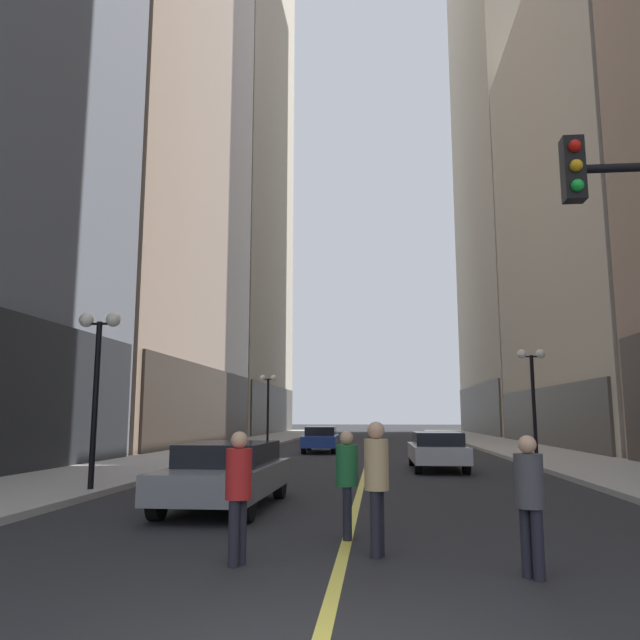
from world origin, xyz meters
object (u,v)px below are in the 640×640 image
at_px(car_silver, 437,449).
at_px(street_lamp_left_near, 98,360).
at_px(street_lamp_left_far, 268,394).
at_px(pedestrian_in_tan_trench, 377,477).
at_px(car_grey, 227,472).
at_px(street_lamp_right_mid, 532,380).
at_px(pedestrian_in_red_jacket, 238,486).
at_px(car_blue, 321,438).
at_px(pedestrian_with_orange_bag, 530,494).
at_px(pedestrian_in_green_parka, 347,476).

bearing_deg(car_silver, street_lamp_left_near, -138.63).
height_order(car_silver, street_lamp_left_far, street_lamp_left_far).
height_order(pedestrian_in_tan_trench, street_lamp_left_far, street_lamp_left_far).
bearing_deg(pedestrian_in_tan_trench, car_silver, 81.52).
bearing_deg(street_lamp_left_near, car_grey, -24.34).
distance_m(street_lamp_left_near, street_lamp_right_mid, 16.13).
xyz_separation_m(pedestrian_in_red_jacket, street_lamp_left_near, (-5.09, 6.50, 2.28)).
xyz_separation_m(car_blue, pedestrian_with_orange_bag, (4.86, -24.97, 0.24)).
xyz_separation_m(pedestrian_with_orange_bag, pedestrian_in_green_parka, (-2.28, 2.10, 0.00)).
xyz_separation_m(car_blue, street_lamp_left_far, (-3.83, 5.42, 2.54)).
xyz_separation_m(pedestrian_with_orange_bag, pedestrian_in_red_jacket, (-3.59, 0.32, 0.02)).
relative_size(pedestrian_in_tan_trench, street_lamp_left_near, 0.41).
relative_size(pedestrian_in_red_jacket, street_lamp_left_near, 0.38).
bearing_deg(pedestrian_with_orange_bag, street_lamp_right_mid, 76.11).
bearing_deg(car_blue, car_grey, -90.25).
relative_size(street_lamp_left_far, street_lamp_right_mid, 1.00).
xyz_separation_m(pedestrian_with_orange_bag, street_lamp_left_far, (-8.68, 30.40, 2.30)).
bearing_deg(car_grey, pedestrian_in_red_jacket, -74.36).
height_order(pedestrian_in_green_parka, street_lamp_right_mid, street_lamp_right_mid).
bearing_deg(pedestrian_in_green_parka, car_grey, 131.25).
xyz_separation_m(car_silver, pedestrian_in_red_jacket, (-3.83, -14.36, 0.26)).
height_order(pedestrian_in_red_jacket, street_lamp_left_far, street_lamp_left_far).
distance_m(street_lamp_left_near, street_lamp_left_far, 23.57).
bearing_deg(pedestrian_in_green_parka, street_lamp_left_far, 102.75).
bearing_deg(pedestrian_with_orange_bag, car_blue, 101.00).
relative_size(car_grey, pedestrian_in_red_jacket, 2.79).
height_order(car_grey, street_lamp_left_far, street_lamp_left_far).
xyz_separation_m(car_silver, street_lamp_left_near, (-8.92, -7.85, 2.54)).
bearing_deg(car_silver, street_lamp_right_mid, 26.86).
bearing_deg(pedestrian_with_orange_bag, car_silver, 89.09).
bearing_deg(street_lamp_left_near, street_lamp_right_mid, 37.49).
bearing_deg(pedestrian_in_tan_trench, street_lamp_left_near, 139.53).
distance_m(car_grey, pedestrian_in_green_parka, 4.04).
relative_size(pedestrian_in_red_jacket, street_lamp_right_mid, 0.38).
xyz_separation_m(pedestrian_in_tan_trench, street_lamp_left_far, (-6.87, 29.43, 2.20)).
bearing_deg(car_grey, street_lamp_right_mid, 51.80).
xyz_separation_m(car_silver, pedestrian_in_tan_trench, (-2.05, -13.71, 0.34)).
bearing_deg(pedestrian_in_red_jacket, pedestrian_with_orange_bag, -5.14).
distance_m(street_lamp_left_far, street_lamp_right_mid, 18.78).
xyz_separation_m(pedestrian_in_green_parka, street_lamp_left_far, (-6.40, 28.29, 2.30)).
relative_size(car_grey, car_silver, 0.98).
bearing_deg(car_grey, pedestrian_with_orange_bag, -46.11).
bearing_deg(street_lamp_right_mid, pedestrian_with_orange_bag, -103.89).
bearing_deg(street_lamp_right_mid, car_blue, 137.15).
xyz_separation_m(pedestrian_with_orange_bag, street_lamp_right_mid, (4.12, 16.65, 2.30)).
relative_size(car_silver, pedestrian_with_orange_bag, 2.90).
relative_size(pedestrian_with_orange_bag, pedestrian_in_tan_trench, 0.92).
height_order(car_blue, pedestrian_with_orange_bag, pedestrian_with_orange_bag).
xyz_separation_m(car_blue, pedestrian_in_tan_trench, (3.04, -24.00, 0.34)).
relative_size(car_blue, pedestrian_with_orange_bag, 2.89).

